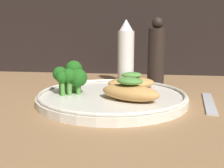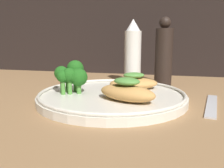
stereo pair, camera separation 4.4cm
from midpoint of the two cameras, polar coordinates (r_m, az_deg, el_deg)
The scene contains 8 objects.
ground_plane at distance 45.21cm, azimuth -2.82°, elevation -4.89°, with size 180.00×180.00×1.00cm, color #936D47.
plate at distance 44.83cm, azimuth -2.83°, elevation -3.05°, with size 30.01×30.01×2.00cm.
grilled_meat_front at distance 39.14cm, azimuth 1.43°, elevation -1.88°, with size 12.26×9.12×4.21cm.
grilled_meat_middle at distance 49.46cm, azimuth 2.53°, elevation 0.49°, with size 12.24×9.34×3.75cm.
broccoli_bunch at distance 45.00cm, azimuth -13.62°, elevation 2.14°, with size 6.96×5.80×6.68cm.
sauce_bottle at distance 62.99cm, azimuth 1.60°, elevation 8.02°, with size 4.71×4.71×18.16cm.
pepper_grinder at distance 62.55cm, azimuth 9.51°, elevation 7.63°, with size 4.74×4.74×18.52cm.
fork at distance 45.99cm, azimuth 21.51°, elevation -4.34°, with size 4.89×16.10×0.60cm.
Camera 1 is at (6.45, -43.12, 11.65)cm, focal length 35.00 mm.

